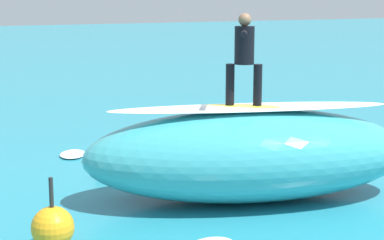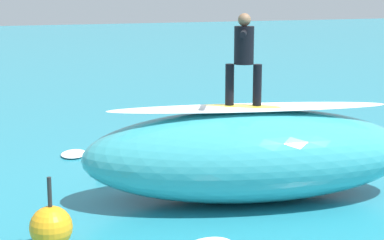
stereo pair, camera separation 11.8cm
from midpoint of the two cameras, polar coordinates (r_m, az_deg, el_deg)
name	(u,v)px [view 1 (the left image)]	position (r m, az deg, el deg)	size (l,w,h in m)	color
ground_plane	(237,174)	(14.67, 3.58, -4.64)	(120.00, 120.00, 0.00)	teal
wave_crest	(249,155)	(12.83, 4.60, -2.96)	(6.31, 2.54, 1.75)	teal
wave_foam_lip	(250,108)	(12.63, 4.66, 1.06)	(5.36, 0.89, 0.08)	white
surfboard_riding	(243,107)	(12.60, 4.13, 1.07)	(1.81, 0.50, 0.09)	yellow
surfer_riding	(244,52)	(12.46, 4.20, 5.77)	(0.83, 1.49, 1.70)	black
surfboard_paddling	(148,171)	(14.80, -3.98, -4.36)	(1.98, 0.50, 0.07)	#E0563D
surfer_paddling	(142,164)	(14.72, -4.50, -3.75)	(1.79, 0.36, 0.32)	black
buoy_marker	(53,227)	(10.78, -12.06, -8.92)	(0.67, 0.67, 1.15)	orange
foam_patch_mid	(73,154)	(16.49, -10.30, -2.87)	(0.89, 0.61, 0.09)	white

